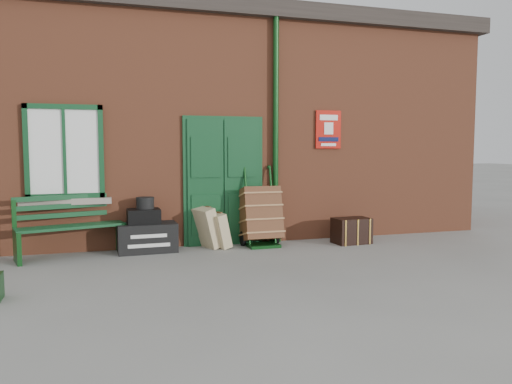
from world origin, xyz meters
name	(u,v)px	position (x,y,z in m)	size (l,w,h in m)	color
ground	(265,261)	(0.00, 0.00, 0.00)	(80.00, 80.00, 0.00)	gray
station_building	(215,127)	(0.00, 3.49, 2.16)	(10.30, 4.30, 4.36)	brown
bench	(70,225)	(-2.84, 1.20, 0.50)	(1.69, 0.91, 1.00)	#103E1F
houdini_trunk	(147,237)	(-1.65, 1.22, 0.24)	(0.95, 0.52, 0.48)	black
strongbox	(144,216)	(-1.70, 1.22, 0.59)	(0.52, 0.38, 0.24)	black
hatbox	(145,203)	(-1.67, 1.25, 0.81)	(0.29, 0.29, 0.19)	black
suitcase_back	(207,227)	(-0.64, 1.25, 0.35)	(0.19, 0.49, 0.68)	tan
suitcase_front	(218,230)	(-0.46, 1.18, 0.30)	(0.18, 0.44, 0.58)	tan
porter_trolley	(260,215)	(0.30, 1.22, 0.53)	(0.67, 0.72, 1.37)	#0E3813
dark_trunk	(351,231)	(1.92, 0.91, 0.23)	(0.64, 0.42, 0.46)	black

